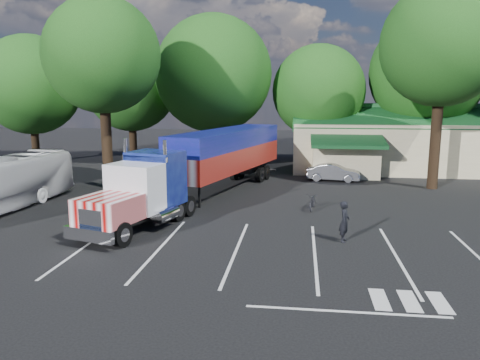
# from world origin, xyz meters

# --- Properties ---
(ground) EXTENTS (120.00, 120.00, 0.00)m
(ground) POSITION_xyz_m (0.00, 0.00, 0.00)
(ground) COLOR black
(ground) RESTS_ON ground
(event_hall) EXTENTS (24.20, 14.12, 5.55)m
(event_hall) POSITION_xyz_m (13.74, 17.81, 2.21)
(event_hall) COLOR beige
(event_hall) RESTS_ON ground
(tree_row_a) EXTENTS (9.00, 9.00, 11.68)m
(tree_row_a) POSITION_xyz_m (-22.00, 16.50, 7.16)
(tree_row_a) COLOR black
(tree_row_a) RESTS_ON ground
(tree_row_b) EXTENTS (8.40, 8.40, 11.35)m
(tree_row_b) POSITION_xyz_m (-13.00, 17.80, 7.13)
(tree_row_b) COLOR black
(tree_row_b) RESTS_ON ground
(tree_row_c) EXTENTS (10.00, 10.00, 13.05)m
(tree_row_c) POSITION_xyz_m (-5.00, 16.20, 8.04)
(tree_row_c) COLOR black
(tree_row_c) RESTS_ON ground
(tree_row_d) EXTENTS (8.00, 8.00, 10.60)m
(tree_row_d) POSITION_xyz_m (4.00, 17.50, 6.58)
(tree_row_d) COLOR black
(tree_row_d) RESTS_ON ground
(tree_row_e) EXTENTS (9.60, 9.60, 12.90)m
(tree_row_e) POSITION_xyz_m (13.00, 18.00, 8.09)
(tree_row_e) COLOR black
(tree_row_e) RESTS_ON ground
(tree_near_left) EXTENTS (7.60, 7.60, 12.65)m
(tree_near_left) POSITION_xyz_m (-10.50, 6.00, 8.81)
(tree_near_left) COLOR black
(tree_near_left) RESTS_ON ground
(tree_near_right) EXTENTS (8.00, 8.00, 13.50)m
(tree_near_right) POSITION_xyz_m (11.50, 8.50, 9.46)
(tree_near_right) COLOR black
(tree_near_right) RESTS_ON ground
(semi_truck) EXTENTS (7.97, 20.01, 4.22)m
(semi_truck) POSITION_xyz_m (-2.99, 3.85, 2.39)
(semi_truck) COLOR black
(semi_truck) RESTS_ON ground
(woman) EXTENTS (0.58, 0.74, 1.80)m
(woman) POSITION_xyz_m (4.50, -4.16, 0.90)
(woman) COLOR black
(woman) RESTS_ON ground
(bicycle) EXTENTS (0.88, 1.90, 0.96)m
(bicycle) POSITION_xyz_m (3.27, 1.44, 0.48)
(bicycle) COLOR black
(bicycle) RESTS_ON ground
(silver_sedan) EXTENTS (4.00, 1.81, 1.27)m
(silver_sedan) POSITION_xyz_m (5.00, 10.50, 0.64)
(silver_sedan) COLOR #9B9DA2
(silver_sedan) RESTS_ON ground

